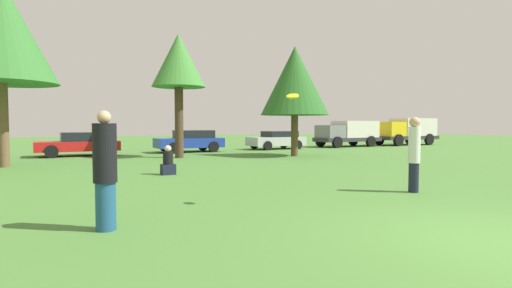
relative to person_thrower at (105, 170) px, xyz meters
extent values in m
plane|color=#477A33|center=(4.87, -3.35, -0.96)|extent=(120.00, 120.00, 0.00)
cylinder|color=navy|center=(0.00, 0.00, -0.57)|extent=(0.31, 0.31, 0.77)
cylinder|color=black|center=(0.00, 0.00, 0.28)|extent=(0.37, 0.37, 0.94)
sphere|color=tan|center=(0.00, 0.00, 0.84)|extent=(0.21, 0.21, 0.21)
cylinder|color=#191E33|center=(7.23, 0.11, -0.59)|extent=(0.24, 0.24, 0.73)
cylinder|color=silver|center=(7.23, 0.11, 0.23)|extent=(0.29, 0.29, 0.90)
sphere|color=tan|center=(7.23, 0.11, 0.79)|extent=(0.26, 0.26, 0.26)
cylinder|color=yellow|center=(3.58, 0.06, 1.30)|extent=(0.26, 0.25, 0.16)
cube|color=#191E33|center=(2.81, 6.47, -0.78)|extent=(0.45, 0.38, 0.35)
cylinder|color=black|center=(2.81, 6.47, -0.39)|extent=(0.34, 0.34, 0.43)
sphere|color=beige|center=(2.81, 6.47, -0.08)|extent=(0.23, 0.23, 0.23)
cylinder|color=brown|center=(-2.29, 11.88, 0.71)|extent=(0.37, 0.37, 3.33)
cone|color=#33702D|center=(-2.29, 11.88, 4.45)|extent=(4.15, 4.15, 4.15)
cylinder|color=#473323|center=(5.20, 12.94, 0.85)|extent=(0.43, 0.43, 3.62)
cone|color=#3D7F33|center=(5.20, 12.94, 4.01)|extent=(2.71, 2.71, 2.71)
cylinder|color=brown|center=(11.05, 11.09, 0.15)|extent=(0.38, 0.38, 2.22)
cone|color=#286023|center=(11.05, 11.09, 3.11)|extent=(3.69, 3.69, 3.69)
cube|color=red|center=(0.69, 16.74, -0.41)|extent=(4.23, 1.92, 0.53)
cube|color=black|center=(1.01, 16.75, 0.09)|extent=(2.33, 1.67, 0.48)
cylinder|color=black|center=(-0.59, 15.79, -0.63)|extent=(0.66, 0.21, 0.66)
cylinder|color=black|center=(-0.62, 17.65, -0.63)|extent=(0.66, 0.21, 0.66)
cylinder|color=black|center=(2.01, 15.83, -0.63)|extent=(0.66, 0.21, 0.66)
cylinder|color=black|center=(1.98, 17.69, -0.63)|extent=(0.66, 0.21, 0.66)
cube|color=#1E389E|center=(7.04, 16.87, -0.38)|extent=(4.12, 1.89, 0.59)
cube|color=black|center=(7.35, 16.88, 0.16)|extent=(2.28, 1.64, 0.48)
cylinder|color=black|center=(5.79, 15.94, -0.62)|extent=(0.67, 0.19, 0.67)
cylinder|color=black|center=(5.76, 17.76, -0.62)|extent=(0.67, 0.19, 0.67)
cylinder|color=black|center=(8.33, 15.98, -0.62)|extent=(0.67, 0.19, 0.67)
cylinder|color=black|center=(8.30, 17.80, -0.62)|extent=(0.67, 0.19, 0.67)
cube|color=#B2B2B7|center=(13.37, 16.85, -0.40)|extent=(3.98, 1.86, 0.60)
cube|color=black|center=(13.66, 16.85, 0.10)|extent=(2.20, 1.62, 0.40)
cylinder|color=black|center=(12.16, 15.93, -0.65)|extent=(0.62, 0.21, 0.62)
cylinder|color=black|center=(12.13, 17.73, -0.65)|extent=(0.62, 0.21, 0.62)
cylinder|color=black|center=(14.61, 15.97, -0.65)|extent=(0.62, 0.21, 0.62)
cylinder|color=black|center=(14.58, 17.77, -0.65)|extent=(0.62, 0.21, 0.62)
cube|color=#2D2D33|center=(19.91, 16.87, -0.39)|extent=(5.43, 2.02, 0.30)
cube|color=slate|center=(18.24, 16.84, 0.24)|extent=(1.76, 1.87, 0.96)
cube|color=beige|center=(20.66, 16.88, 0.40)|extent=(3.38, 1.99, 1.29)
cylinder|color=black|center=(18.04, 15.87, -0.54)|extent=(0.84, 0.29, 0.84)
cylinder|color=black|center=(18.01, 17.81, -0.54)|extent=(0.84, 0.29, 0.84)
cylinder|color=black|center=(21.41, 15.92, -0.54)|extent=(0.84, 0.29, 0.84)
cylinder|color=black|center=(21.38, 17.86, -0.54)|extent=(0.84, 0.29, 0.84)
cube|color=#2D2D33|center=(26.03, 16.51, -0.33)|extent=(6.00, 2.09, 0.30)
cube|color=gold|center=(24.18, 16.48, 0.41)|extent=(1.94, 1.92, 1.18)
cube|color=beige|center=(26.87, 16.53, 0.56)|extent=(3.73, 2.05, 1.48)
cylinder|color=black|center=(23.96, 15.48, -0.48)|extent=(0.96, 0.27, 0.95)
cylinder|color=black|center=(23.93, 17.48, -0.48)|extent=(0.96, 0.27, 0.95)
cylinder|color=black|center=(27.69, 15.54, -0.48)|extent=(0.96, 0.27, 0.95)
cylinder|color=black|center=(27.66, 17.54, -0.48)|extent=(0.96, 0.27, 0.95)
camera|label=1|loc=(-0.81, -6.55, 0.71)|focal=27.44mm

